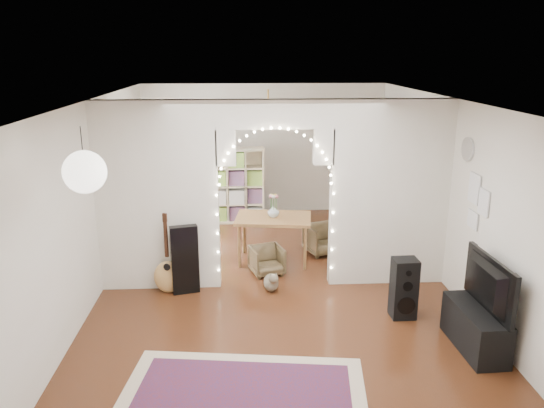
{
  "coord_description": "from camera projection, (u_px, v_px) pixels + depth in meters",
  "views": [
    {
      "loc": [
        -0.43,
        -7.25,
        3.31
      ],
      "look_at": [
        -0.02,
        0.3,
        1.14
      ],
      "focal_mm": 35.0,
      "sensor_mm": 36.0,
      "label": 1
    }
  ],
  "objects": [
    {
      "name": "fairy_lights",
      "position": [
        275.0,
        184.0,
        7.34
      ],
      "size": [
        1.64,
        0.04,
        1.6
      ],
      "primitive_type": null,
      "color": "#FFEABF",
      "rests_on": "divider_wall"
    },
    {
      "name": "media_console",
      "position": [
        475.0,
        329.0,
        6.09
      ],
      "size": [
        0.44,
        1.02,
        0.5
      ],
      "primitive_type": "cube",
      "rotation": [
        0.0,
        0.0,
        0.04
      ],
      "color": "black",
      "rests_on": "floor"
    },
    {
      "name": "wall_front",
      "position": [
        305.0,
        327.0,
        3.93
      ],
      "size": [
        5.0,
        0.02,
        2.7
      ],
      "primitive_type": "cube",
      "color": "silver",
      "rests_on": "floor"
    },
    {
      "name": "tabby_cat",
      "position": [
        271.0,
        282.0,
        7.6
      ],
      "size": [
        0.28,
        0.51,
        0.34
      ],
      "rotation": [
        0.0,
        0.0,
        0.19
      ],
      "color": "brown",
      "rests_on": "floor"
    },
    {
      "name": "wall_back",
      "position": [
        264.0,
        149.0,
        11.12
      ],
      "size": [
        5.0,
        0.02,
        2.7
      ],
      "primitive_type": "cube",
      "color": "silver",
      "rests_on": "floor"
    },
    {
      "name": "ceiling",
      "position": [
        275.0,
        99.0,
        7.15
      ],
      "size": [
        5.0,
        7.5,
        0.02
      ],
      "primitive_type": "cube",
      "color": "white",
      "rests_on": "wall_back"
    },
    {
      "name": "wall_left",
      "position": [
        96.0,
        198.0,
        7.39
      ],
      "size": [
        0.02,
        7.5,
        2.7
      ],
      "primitive_type": "cube",
      "color": "silver",
      "rests_on": "floor"
    },
    {
      "name": "wall_right",
      "position": [
        447.0,
        193.0,
        7.65
      ],
      "size": [
        0.02,
        7.5,
        2.7
      ],
      "primitive_type": "cube",
      "color": "silver",
      "rests_on": "floor"
    },
    {
      "name": "floor",
      "position": [
        275.0,
        283.0,
        7.9
      ],
      "size": [
        7.5,
        7.5,
        0.0
      ],
      "primitive_type": "plane",
      "color": "black",
      "rests_on": "ground"
    },
    {
      "name": "flower_vase",
      "position": [
        273.0,
        211.0,
        8.51
      ],
      "size": [
        0.2,
        0.2,
        0.19
      ],
      "primitive_type": "imported",
      "rotation": [
        0.0,
        0.0,
        -0.13
      ],
      "color": "silver",
      "rests_on": "dining_table"
    },
    {
      "name": "window",
      "position": [
        125.0,
        162.0,
        9.08
      ],
      "size": [
        0.04,
        1.2,
        1.4
      ],
      "primitive_type": "cube",
      "color": "white",
      "rests_on": "wall_left"
    },
    {
      "name": "guitar_case",
      "position": [
        185.0,
        260.0,
        7.45
      ],
      "size": [
        0.4,
        0.22,
        1.0
      ],
      "primitive_type": "cube",
      "rotation": [
        0.0,
        0.0,
        0.25
      ],
      "color": "black",
      "rests_on": "floor"
    },
    {
      "name": "dining_chair_left",
      "position": [
        267.0,
        260.0,
        8.17
      ],
      "size": [
        0.59,
        0.6,
        0.44
      ],
      "primitive_type": "imported",
      "rotation": [
        0.0,
        0.0,
        0.29
      ],
      "color": "brown",
      "rests_on": "floor"
    },
    {
      "name": "divider_wall",
      "position": [
        275.0,
        190.0,
        7.5
      ],
      "size": [
        5.0,
        0.2,
        2.7
      ],
      "color": "silver",
      "rests_on": "floor"
    },
    {
      "name": "ceiling_fan",
      "position": [
        268.0,
        107.0,
        9.15
      ],
      "size": [
        1.1,
        1.1,
        0.3
      ],
      "primitive_type": null,
      "color": "#C18E40",
      "rests_on": "ceiling"
    },
    {
      "name": "wall_clock",
      "position": [
        468.0,
        149.0,
        6.87
      ],
      "size": [
        0.03,
        0.31,
        0.31
      ],
      "primitive_type": "cylinder",
      "rotation": [
        0.0,
        1.57,
        0.0
      ],
      "color": "white",
      "rests_on": "wall_right"
    },
    {
      "name": "floor_speaker",
      "position": [
        404.0,
        288.0,
        6.79
      ],
      "size": [
        0.32,
        0.29,
        0.8
      ],
      "rotation": [
        0.0,
        0.0,
        0.03
      ],
      "color": "black",
      "rests_on": "floor"
    },
    {
      "name": "area_rug",
      "position": [
        241.0,
        407.0,
        5.12
      ],
      "size": [
        2.67,
        2.13,
        0.02
      ],
      "primitive_type": "cube",
      "rotation": [
        0.0,
        0.0,
        -0.12
      ],
      "color": "maroon",
      "rests_on": "floor"
    },
    {
      "name": "tv",
      "position": [
        481.0,
        284.0,
        5.94
      ],
      "size": [
        0.19,
        1.08,
        0.62
      ],
      "primitive_type": "imported",
      "rotation": [
        0.0,
        0.0,
        1.61
      ],
      "color": "black",
      "rests_on": "media_console"
    },
    {
      "name": "dining_chair_right",
      "position": [
        323.0,
        239.0,
        9.0
      ],
      "size": [
        0.69,
        0.7,
        0.5
      ],
      "primitive_type": "imported",
      "rotation": [
        0.0,
        0.0,
        0.34
      ],
      "color": "brown",
      "rests_on": "floor"
    },
    {
      "name": "paper_lantern",
      "position": [
        85.0,
        172.0,
        4.87
      ],
      "size": [
        0.4,
        0.4,
        0.4
      ],
      "primitive_type": "sphere",
      "color": "white",
      "rests_on": "ceiling"
    },
    {
      "name": "bookcase",
      "position": [
        228.0,
        186.0,
        10.56
      ],
      "size": [
        1.47,
        0.4,
        1.5
      ],
      "primitive_type": "cube",
      "rotation": [
        0.0,
        0.0,
        0.02
      ],
      "color": "beige",
      "rests_on": "floor"
    },
    {
      "name": "acoustic_guitar",
      "position": [
        167.0,
        264.0,
        7.46
      ],
      "size": [
        0.42,
        0.29,
        1.01
      ],
      "rotation": [
        0.0,
        0.0,
        -0.42
      ],
      "color": "tan",
      "rests_on": "floor"
    },
    {
      "name": "dining_table",
      "position": [
        273.0,
        221.0,
        8.55
      ],
      "size": [
        1.29,
        0.94,
        0.76
      ],
      "rotation": [
        0.0,
        0.0,
        -0.13
      ],
      "color": "brown",
      "rests_on": "floor"
    },
    {
      "name": "picture_frames",
      "position": [
        476.0,
        202.0,
        6.65
      ],
      "size": [
        0.02,
        0.5,
        0.7
      ],
      "primitive_type": null,
      "color": "white",
      "rests_on": "wall_right"
    }
  ]
}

